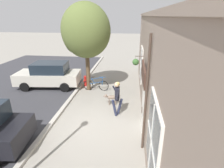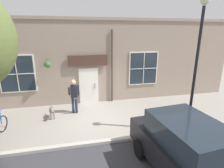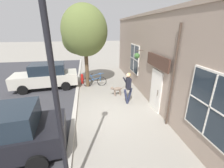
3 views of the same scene
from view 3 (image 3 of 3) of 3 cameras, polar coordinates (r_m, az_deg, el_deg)
The scene contains 9 objects.
ground_plane at distance 7.68m, azimuth 1.08°, elevation -11.22°, with size 90.00×90.00×0.00m, color gray.
storefront_facade at distance 7.53m, azimuth 19.11°, elevation 7.05°, with size 0.95×18.00×4.86m.
pedestrian_walking at distance 8.30m, azimuth 6.21°, elevation -0.37°, with size 0.56×0.55×1.80m.
dog_on_leash at distance 9.43m, azimuth 1.78°, elevation -1.96°, with size 0.99×0.33×0.65m.
street_tree_by_curb at distance 10.60m, azimuth -11.07°, elevation 18.47°, with size 3.05×2.76×5.52m.
leaning_bicycle at distance 11.08m, azimuth -6.60°, elevation 1.11°, with size 1.74×0.19×1.00m.
parked_car_nearest_curb at distance 11.52m, azimuth -23.72°, elevation 2.85°, with size 4.45×2.25×1.75m.
street_lamp at distance 2.88m, azimuth -22.06°, elevation 6.32°, with size 0.32×0.32×5.29m.
fire_hydrant at distance 11.74m, azimuth -11.27°, elevation 2.05°, with size 0.34×0.20×0.77m.
Camera 3 is at (1.24, 6.41, 4.05)m, focal length 24.00 mm.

